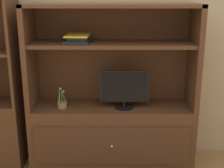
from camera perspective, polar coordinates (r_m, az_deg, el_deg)
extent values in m
cube|color=tan|center=(3.42, 0.05, 9.57)|extent=(6.00, 0.10, 2.80)
cube|color=#4C2D1C|center=(3.38, 0.01, -9.35)|extent=(1.70, 0.47, 0.68)
cube|color=#462A19|center=(3.16, -0.03, -11.27)|extent=(1.56, 0.02, 0.41)
sphere|color=silver|center=(3.15, -0.03, -11.39)|extent=(0.02, 0.02, 0.02)
cube|color=#4C2D1C|center=(3.22, -14.85, 4.86)|extent=(0.05, 0.47, 1.04)
cube|color=#4C2D1C|center=(3.21, 14.92, 4.81)|extent=(0.05, 0.47, 1.04)
cube|color=#4C2D1C|center=(3.33, 0.04, 5.77)|extent=(1.70, 0.02, 1.04)
cube|color=#4C2D1C|center=(3.05, 0.01, 14.26)|extent=(1.70, 0.47, 0.04)
cube|color=#4C2D1C|center=(3.08, 0.01, 7.31)|extent=(1.60, 0.42, 0.04)
cylinder|color=black|center=(3.19, 2.24, -4.25)|extent=(0.20, 0.20, 0.01)
cylinder|color=black|center=(3.18, 2.24, -3.68)|extent=(0.03, 0.03, 0.06)
cube|color=black|center=(3.12, 2.28, -0.41)|extent=(0.50, 0.02, 0.32)
cube|color=black|center=(3.11, 2.29, -0.49)|extent=(0.46, 0.00, 0.29)
cylinder|color=#8C7251|center=(3.22, -9.15, -3.78)|extent=(0.10, 0.10, 0.06)
cylinder|color=#3D6B33|center=(3.18, -9.23, -1.95)|extent=(0.01, 0.01, 0.15)
cube|color=#2D7A38|center=(3.18, -8.81, -2.44)|extent=(0.03, 0.10, 0.15)
cube|color=#2D7A38|center=(3.20, -9.65, -2.39)|extent=(0.01, 0.08, 0.12)
sphere|color=#C6729E|center=(3.18, -9.52, -0.89)|extent=(0.02, 0.02, 0.02)
sphere|color=#C6729E|center=(3.18, -8.93, -1.35)|extent=(0.02, 0.02, 0.02)
cube|color=black|center=(3.09, -6.33, 7.84)|extent=(0.25, 0.33, 0.03)
cube|color=#338C4C|center=(3.11, -6.08, 8.30)|extent=(0.21, 0.27, 0.01)
cube|color=black|center=(3.10, -5.91, 8.60)|extent=(0.22, 0.31, 0.02)
cube|color=gold|center=(3.09, -6.28, 8.88)|extent=(0.24, 0.31, 0.01)
cube|color=#4C2D1C|center=(3.59, -19.85, -8.49)|extent=(0.51, 0.39, 0.71)
cube|color=#4C2D1C|center=(3.24, -17.47, 6.54)|extent=(0.03, 0.39, 1.17)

